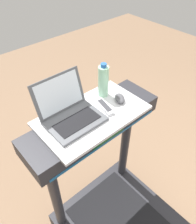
# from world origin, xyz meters

# --- Properties ---
(desk_board) EXTENTS (0.65, 0.38, 0.02)m
(desk_board) POSITION_xyz_m (0.00, 0.70, 1.07)
(desk_board) COLOR silver
(desk_board) RESTS_ON treadmill_base
(laptop) EXTENTS (0.31, 0.29, 0.23)m
(laptop) POSITION_xyz_m (-0.12, 0.76, 1.13)
(laptop) COLOR #515459
(laptop) RESTS_ON desk_board
(computer_mouse) EXTENTS (0.10, 0.12, 0.03)m
(computer_mouse) POSITION_xyz_m (0.21, 0.68, 1.10)
(computer_mouse) COLOR #4C4C51
(computer_mouse) RESTS_ON desk_board
(water_bottle) EXTENTS (0.07, 0.07, 0.23)m
(water_bottle) POSITION_xyz_m (0.18, 0.80, 1.18)
(water_bottle) COLOR #9EDBB2
(water_bottle) RESTS_ON desk_board
(tv_remote) EXTENTS (0.08, 0.17, 0.02)m
(tv_remote) POSITION_xyz_m (0.09, 0.69, 1.09)
(tv_remote) COLOR silver
(tv_remote) RESTS_ON desk_board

